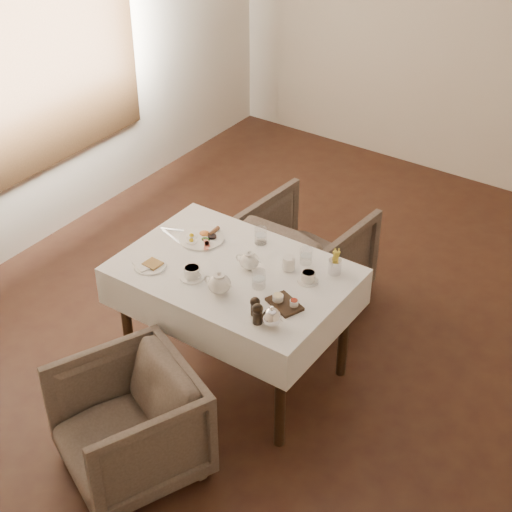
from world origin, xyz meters
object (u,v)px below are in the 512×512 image
at_px(armchair_near, 128,424).
at_px(breakfast_plate, 202,237).
at_px(teapot_centre, 249,260).
at_px(table, 234,286).
at_px(armchair_far, 305,254).

height_order(armchair_near, breakfast_plate, breakfast_plate).
distance_m(breakfast_plate, teapot_centre, 0.42).
distance_m(table, armchair_far, 0.94).
bearing_deg(teapot_centre, table, -153.63).
bearing_deg(armchair_far, teapot_centre, 102.99).
bearing_deg(breakfast_plate, table, -2.16).
height_order(armchair_far, teapot_centre, teapot_centre).
relative_size(table, breakfast_plate, 4.78).
distance_m(armchair_far, breakfast_plate, 0.90).
relative_size(table, armchair_near, 1.87).
bearing_deg(armchair_far, armchair_near, 95.69).
bearing_deg(teapot_centre, armchair_far, 87.61).
distance_m(armchair_far, teapot_centre, 0.97).
distance_m(armchair_near, teapot_centre, 1.09).
bearing_deg(breakfast_plate, armchair_near, -51.66).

